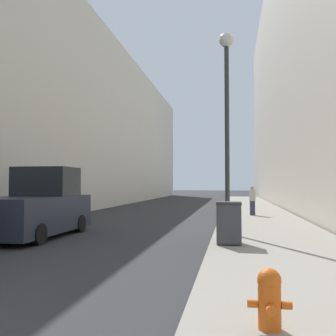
% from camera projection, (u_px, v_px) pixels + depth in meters
% --- Properties ---
extents(sidewalk_right, '(3.96, 60.00, 0.13)m').
position_uv_depth(sidewalk_right, '(258.00, 217.00, 19.66)').
color(sidewalk_right, gray).
rests_on(sidewalk_right, ground).
extents(building_left_glass, '(12.00, 60.00, 13.64)m').
position_uv_depth(building_left_glass, '(44.00, 122.00, 30.61)').
color(building_left_glass, beige).
rests_on(building_left_glass, ground).
extents(fire_hydrant, '(0.50, 0.39, 0.70)m').
position_uv_depth(fire_hydrant, '(269.00, 297.00, 4.31)').
color(fire_hydrant, '#D15614').
rests_on(fire_hydrant, sidewalk_right).
extents(trash_bin, '(0.69, 0.68, 1.17)m').
position_uv_depth(trash_bin, '(229.00, 222.00, 10.42)').
color(trash_bin, '#3D3D42').
rests_on(trash_bin, sidewalk_right).
extents(lamppost, '(0.50, 0.50, 6.88)m').
position_uv_depth(lamppost, '(227.00, 103.00, 12.78)').
color(lamppost, '#2D332D').
rests_on(lamppost, sidewalk_right).
extents(pickup_truck, '(2.26, 4.84, 2.40)m').
position_uv_depth(pickup_truck, '(36.00, 208.00, 12.84)').
color(pickup_truck, '#232838').
rests_on(pickup_truck, ground).
extents(pedestrian_on_sidewalk, '(0.32, 0.21, 1.57)m').
position_uv_depth(pedestrian_on_sidewalk, '(252.00, 200.00, 19.94)').
color(pedestrian_on_sidewalk, '#2D3347').
rests_on(pedestrian_on_sidewalk, sidewalk_right).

